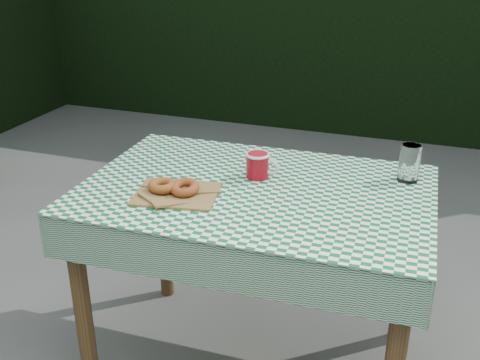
{
  "coord_description": "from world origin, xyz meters",
  "views": [
    {
      "loc": [
        0.54,
        -1.66,
        1.56
      ],
      "look_at": [
        -0.04,
        -0.01,
        0.79
      ],
      "focal_mm": 42.5,
      "sensor_mm": 36.0,
      "label": 1
    }
  ],
  "objects_px": {
    "paper_bag": "(177,193)",
    "table": "(255,282)",
    "coffee_mug": "(258,165)",
    "drinking_glass": "(410,163)"
  },
  "relations": [
    {
      "from": "paper_bag",
      "to": "drinking_glass",
      "type": "bearing_deg",
      "value": 28.11
    },
    {
      "from": "paper_bag",
      "to": "drinking_glass",
      "type": "relative_size",
      "value": 2.04
    },
    {
      "from": "coffee_mug",
      "to": "drinking_glass",
      "type": "height_order",
      "value": "drinking_glass"
    },
    {
      "from": "table",
      "to": "coffee_mug",
      "type": "relative_size",
      "value": 7.23
    },
    {
      "from": "table",
      "to": "drinking_glass",
      "type": "xyz_separation_m",
      "value": [
        0.48,
        0.24,
        0.45
      ]
    },
    {
      "from": "table",
      "to": "drinking_glass",
      "type": "height_order",
      "value": "drinking_glass"
    },
    {
      "from": "table",
      "to": "paper_bag",
      "type": "distance_m",
      "value": 0.47
    },
    {
      "from": "paper_bag",
      "to": "table",
      "type": "bearing_deg",
      "value": 31.81
    },
    {
      "from": "drinking_glass",
      "to": "coffee_mug",
      "type": "bearing_deg",
      "value": -163.58
    },
    {
      "from": "table",
      "to": "drinking_glass",
      "type": "distance_m",
      "value": 0.7
    }
  ]
}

